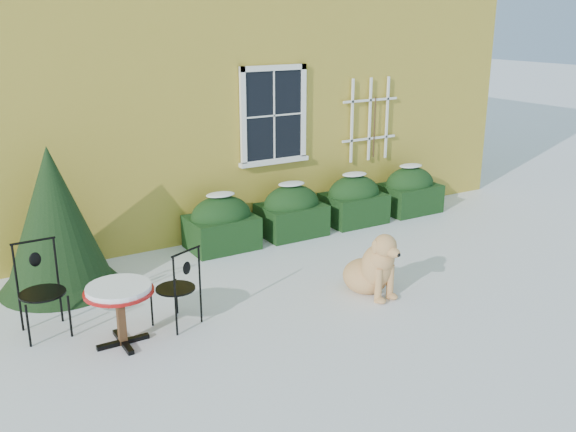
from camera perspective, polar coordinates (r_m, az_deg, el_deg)
ground at (r=8.41m, az=3.54°, el=-7.61°), size 80.00×80.00×0.00m
house at (r=13.96m, az=-13.30°, el=15.56°), size 12.40×8.40×6.40m
hedge_row at (r=11.12m, az=3.17°, el=0.90°), size 4.95×0.80×0.91m
evergreen_shrub at (r=9.08m, az=-19.94°, el=-1.39°), size 1.62×1.62×1.96m
bistro_table at (r=7.37m, az=-14.77°, el=-6.86°), size 0.77×0.77×0.71m
patio_chair_near at (r=7.71m, az=-9.76°, el=-6.23°), size 0.58×0.57×0.99m
patio_chair_far at (r=7.94m, az=-21.08°, el=-6.08°), size 0.52×0.52×1.09m
dog at (r=8.54m, az=7.57°, el=-4.65°), size 0.64×1.03×0.92m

